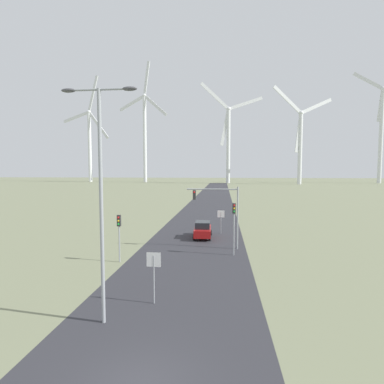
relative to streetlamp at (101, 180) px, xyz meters
name	(u,v)px	position (x,y,z in m)	size (l,w,h in m)	color
road_surface	(208,209)	(2.94, 43.79, -6.96)	(10.00, 240.00, 0.01)	#2D2D33
streetlamp	(101,180)	(0.00, 0.00, 0.00)	(3.64, 0.32, 11.24)	#93999E
stop_sign_near	(154,268)	(1.97, 2.30, -4.93)	(0.81, 0.07, 2.90)	#93999E
stop_sign_far	(221,217)	(5.52, 21.25, -5.04)	(0.81, 0.07, 2.75)	#93999E
traffic_light_post_near_left	(119,228)	(-2.55, 9.45, -4.15)	(0.28, 0.33, 3.84)	#93999E
traffic_light_post_near_right	(234,217)	(6.71, 12.37, -3.62)	(0.28, 0.34, 4.59)	#93999E
traffic_light_mast_overhead	(219,204)	(5.42, 14.56, -2.72)	(4.87, 0.35, 5.90)	#93999E
car_approaching	(203,230)	(3.54, 18.89, -6.05)	(1.95, 4.16, 1.83)	maroon
wind_turbine_far_left	(90,138)	(-82.02, 177.28, 21.91)	(37.21, 13.88, 68.22)	silver
wind_turbine_left	(145,130)	(-44.31, 175.50, 26.33)	(34.47, 13.50, 75.65)	silver
wind_turbine_center	(228,137)	(8.60, 163.80, 20.14)	(36.22, 9.63, 57.66)	silver
wind_turbine_right	(300,139)	(47.03, 154.51, 17.56)	(34.39, 15.52, 51.59)	silver
wind_turbine_far_right	(381,127)	(97.00, 172.75, 25.72)	(31.34, 11.55, 65.87)	silver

